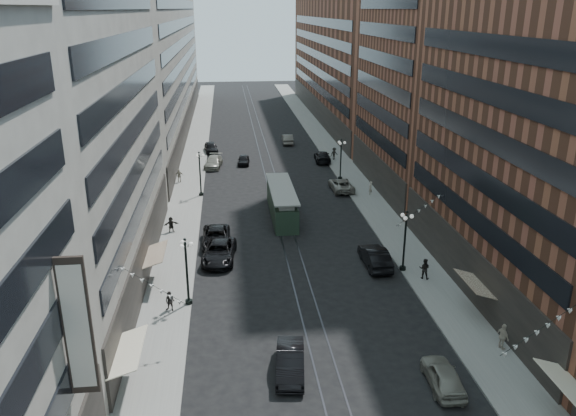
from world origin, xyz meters
name	(u,v)px	position (x,y,z in m)	size (l,w,h in m)	color
ground	(272,182)	(0.00, 60.00, 0.00)	(220.00, 220.00, 0.00)	black
sidewalk_west	(193,164)	(-11.00, 70.00, 0.07)	(4.00, 180.00, 0.15)	gray
sidewalk_east	(339,160)	(11.00, 70.00, 0.07)	(4.00, 180.00, 0.15)	gray
rail_west	(262,163)	(-0.70, 70.00, 0.01)	(0.12, 180.00, 0.02)	#2D2D33
rail_east	(271,163)	(0.70, 70.00, 0.01)	(0.12, 180.00, 0.02)	#2D2D33
building_west_mid	(79,117)	(-17.00, 33.00, 14.00)	(8.00, 36.00, 28.00)	#ACA799
building_west_far	(162,60)	(-17.00, 96.00, 13.00)	(8.00, 90.00, 26.00)	#ACA799
building_east_mid	(529,146)	(17.00, 28.00, 12.00)	(8.00, 30.00, 24.00)	brown
building_east_tower	(418,16)	(17.00, 56.00, 21.00)	(8.00, 26.00, 42.00)	brown
building_east_far	(336,59)	(17.00, 105.00, 12.00)	(8.00, 72.00, 24.00)	brown
lamppost_sw_far	(187,269)	(-9.20, 28.00, 3.10)	(1.03, 1.14, 5.52)	black
lamppost_sw_mid	(200,172)	(-9.20, 55.00, 3.10)	(1.03, 1.14, 5.52)	black
lamppost_se_far	(405,239)	(9.20, 32.00, 3.10)	(1.03, 1.14, 5.52)	black
lamppost_se_mid	(341,158)	(9.20, 60.00, 3.10)	(1.03, 1.14, 5.52)	black
streetcar	(282,203)	(0.00, 47.08, 1.52)	(2.63, 11.88, 3.29)	#233727
car_2	(219,252)	(-6.87, 36.03, 0.85)	(2.81, 6.10, 1.70)	black
car_4	(443,376)	(6.81, 16.17, 0.77)	(1.82, 4.53, 1.54)	gray
car_5	(290,362)	(-2.31, 18.54, 0.82)	(1.74, 5.00, 1.65)	black
pedestrian_2	(170,301)	(-10.52, 27.08, 0.93)	(0.76, 0.42, 1.56)	black
pedestrian_4	(503,337)	(12.19, 19.44, 1.08)	(1.09, 0.50, 1.86)	#BAAE9A
car_7	(216,237)	(-7.16, 39.70, 0.81)	(2.69, 5.84, 1.62)	black
car_8	(213,162)	(-7.88, 68.33, 0.80)	(2.23, 5.49, 1.59)	gray
car_9	(211,147)	(-8.40, 77.50, 0.83)	(1.96, 4.86, 1.66)	black
car_10	(375,257)	(7.01, 33.30, 0.90)	(1.90, 5.44, 1.79)	black
car_11	(341,185)	(8.40, 55.41, 0.76)	(2.54, 5.50, 1.53)	gray
car_12	(322,157)	(8.40, 69.77, 0.79)	(2.22, 5.47, 1.59)	black
car_13	(244,160)	(-3.45, 69.54, 0.69)	(1.62, 4.03, 1.37)	black
car_14	(287,139)	(4.47, 82.23, 0.80)	(1.69, 4.85, 1.60)	#68645C
pedestrian_5	(171,224)	(-11.82, 43.27, 0.95)	(1.49, 0.43, 1.61)	black
pedestrian_6	(179,176)	(-12.24, 60.90, 1.04)	(1.05, 0.48, 1.79)	#9F9784
pedestrian_7	(424,269)	(10.48, 30.18, 1.06)	(0.88, 0.49, 1.82)	black
pedestrian_8	(370,188)	(11.61, 53.17, 0.97)	(0.60, 0.39, 1.65)	#BAAE9A
pedestrian_9	(334,154)	(10.31, 70.33, 1.07)	(1.19, 0.49, 1.84)	black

